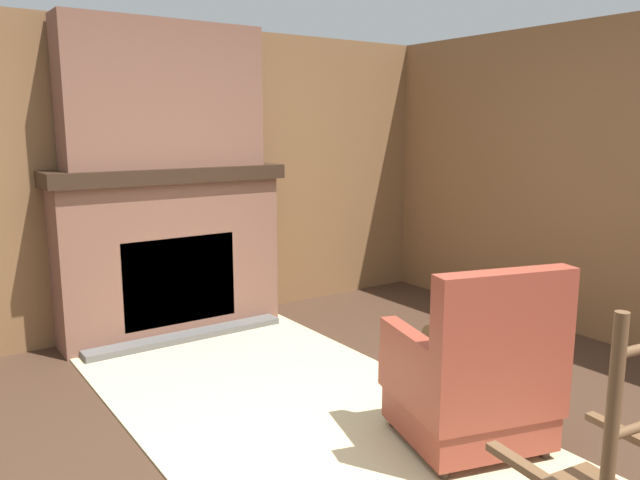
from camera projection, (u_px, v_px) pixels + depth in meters
ground_plane at (364, 464)px, 3.04m from camera, size 14.00×14.00×0.00m
wood_panel_wall_left at (158, 180)px, 4.94m from camera, size 0.06×5.79×2.40m
fireplace_hearth at (171, 252)px, 4.86m from camera, size 0.57×1.82×1.31m
chimney_breast at (164, 95)px, 4.65m from camera, size 0.32×1.51×1.07m
area_rug at (320, 427)px, 3.40m from camera, size 3.81×1.75×0.01m
armchair at (474, 382)px, 3.14m from camera, size 0.84×0.87×0.98m
firewood_stack at (452, 342)px, 4.38m from camera, size 0.51×0.41×0.28m
oil_lamp_vase at (72, 156)px, 4.38m from camera, size 0.09×0.09×0.29m
storage_case at (205, 157)px, 4.95m from camera, size 0.16×0.20×0.14m
decorative_plate_on_mantel at (170, 150)px, 4.80m from camera, size 0.07×0.25×0.25m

